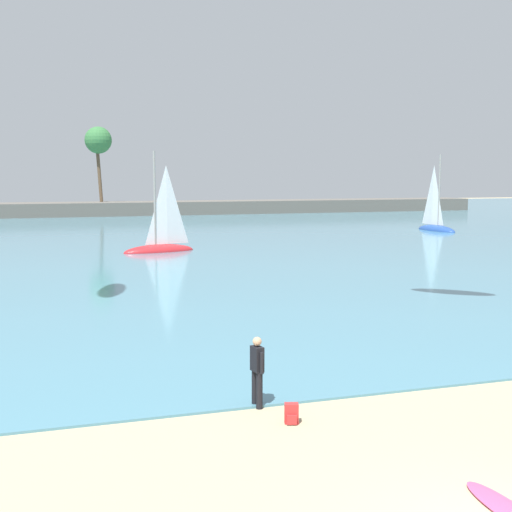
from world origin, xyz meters
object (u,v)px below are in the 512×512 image
at_px(person_at_waterline, 257,370).
at_px(sailboat_mid_bay, 160,242).
at_px(backpack_near_kite, 292,414).
at_px(sailboat_near_shore, 436,223).
at_px(surfboard, 508,510).

relative_size(person_at_waterline, sailboat_mid_bay, 0.22).
bearing_deg(backpack_near_kite, sailboat_near_shore, 54.33).
xyz_separation_m(backpack_near_kite, surfboard, (1.91, -4.71, -0.17)).
bearing_deg(sailboat_mid_bay, backpack_near_kite, -95.01).
distance_m(person_at_waterline, sailboat_mid_bay, 32.44).
bearing_deg(person_at_waterline, sailboat_mid_bay, 84.11).
xyz_separation_m(person_at_waterline, sailboat_near_shore, (31.57, 42.22, -0.14)).
bearing_deg(person_at_waterline, surfboard, -68.76).
relative_size(person_at_waterline, backpack_near_kite, 3.78).
bearing_deg(sailboat_mid_bay, sailboat_near_shore, 19.42).
bearing_deg(backpack_near_kite, person_at_waterline, 108.05).
relative_size(person_at_waterline, sailboat_near_shore, 0.21).
bearing_deg(surfboard, backpack_near_kite, 22.58).
relative_size(surfboard, sailboat_near_shore, 0.27).
bearing_deg(backpack_near_kite, surfboard, -67.96).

